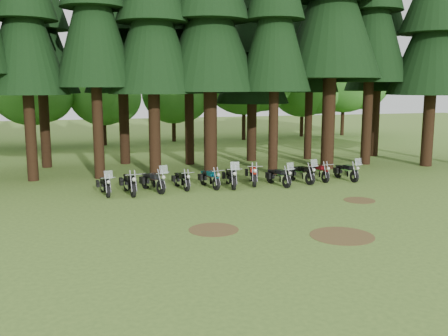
{
  "coord_description": "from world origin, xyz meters",
  "views": [
    {
      "loc": [
        -7.68,
        -18.53,
        5.08
      ],
      "look_at": [
        -0.46,
        5.0,
        1.0
      ],
      "focal_mm": 40.0,
      "sensor_mm": 36.0,
      "label": 1
    }
  ],
  "objects_px": {
    "motorcycle_10": "(346,172)",
    "motorcycle_7": "(279,177)",
    "motorcycle_0": "(105,186)",
    "motorcycle_4": "(210,179)",
    "motorcycle_5": "(231,178)",
    "motorcycle_9": "(318,172)",
    "motorcycle_6": "(253,175)",
    "motorcycle_3": "(182,181)",
    "motorcycle_2": "(153,182)",
    "motorcycle_8": "(301,174)",
    "motorcycle_1": "(129,184)"
  },
  "relations": [
    {
      "from": "motorcycle_4",
      "to": "motorcycle_8",
      "type": "xyz_separation_m",
      "value": [
        4.95,
        -0.17,
        0.03
      ]
    },
    {
      "from": "motorcycle_4",
      "to": "motorcycle_10",
      "type": "distance_m",
      "value": 7.63
    },
    {
      "from": "motorcycle_8",
      "to": "motorcycle_10",
      "type": "relative_size",
      "value": 1.03
    },
    {
      "from": "motorcycle_5",
      "to": "motorcycle_8",
      "type": "height_order",
      "value": "motorcycle_5"
    },
    {
      "from": "motorcycle_2",
      "to": "motorcycle_4",
      "type": "relative_size",
      "value": 1.06
    },
    {
      "from": "motorcycle_6",
      "to": "motorcycle_9",
      "type": "bearing_deg",
      "value": 13.35
    },
    {
      "from": "motorcycle_2",
      "to": "motorcycle_9",
      "type": "relative_size",
      "value": 1.06
    },
    {
      "from": "motorcycle_6",
      "to": "motorcycle_7",
      "type": "distance_m",
      "value": 1.37
    },
    {
      "from": "motorcycle_5",
      "to": "motorcycle_8",
      "type": "distance_m",
      "value": 3.88
    },
    {
      "from": "motorcycle_2",
      "to": "motorcycle_4",
      "type": "bearing_deg",
      "value": -17.01
    },
    {
      "from": "motorcycle_8",
      "to": "motorcycle_0",
      "type": "bearing_deg",
      "value": 166.16
    },
    {
      "from": "motorcycle_1",
      "to": "motorcycle_4",
      "type": "distance_m",
      "value": 4.04
    },
    {
      "from": "motorcycle_3",
      "to": "motorcycle_5",
      "type": "distance_m",
      "value": 2.49
    },
    {
      "from": "motorcycle_2",
      "to": "motorcycle_3",
      "type": "relative_size",
      "value": 1.12
    },
    {
      "from": "motorcycle_1",
      "to": "motorcycle_4",
      "type": "relative_size",
      "value": 1.11
    },
    {
      "from": "motorcycle_2",
      "to": "motorcycle_6",
      "type": "bearing_deg",
      "value": -15.36
    },
    {
      "from": "motorcycle_5",
      "to": "motorcycle_7",
      "type": "xyz_separation_m",
      "value": [
        2.45,
        -0.38,
        -0.04
      ]
    },
    {
      "from": "motorcycle_0",
      "to": "motorcycle_6",
      "type": "xyz_separation_m",
      "value": [
        7.55,
        0.39,
        0.04
      ]
    },
    {
      "from": "motorcycle_5",
      "to": "motorcycle_6",
      "type": "xyz_separation_m",
      "value": [
        1.33,
        0.4,
        -0.01
      ]
    },
    {
      "from": "motorcycle_3",
      "to": "motorcycle_5",
      "type": "relative_size",
      "value": 0.86
    },
    {
      "from": "motorcycle_5",
      "to": "motorcycle_9",
      "type": "xyz_separation_m",
      "value": [
        5.07,
        0.32,
        -0.05
      ]
    },
    {
      "from": "motorcycle_1",
      "to": "motorcycle_5",
      "type": "xyz_separation_m",
      "value": [
        5.09,
        0.15,
        0.0
      ]
    },
    {
      "from": "motorcycle_6",
      "to": "motorcycle_8",
      "type": "xyz_separation_m",
      "value": [
        2.55,
        -0.41,
        -0.02
      ]
    },
    {
      "from": "motorcycle_3",
      "to": "motorcycle_8",
      "type": "height_order",
      "value": "motorcycle_8"
    },
    {
      "from": "motorcycle_0",
      "to": "motorcycle_7",
      "type": "height_order",
      "value": "motorcycle_7"
    },
    {
      "from": "motorcycle_4",
      "to": "motorcycle_10",
      "type": "height_order",
      "value": "motorcycle_10"
    },
    {
      "from": "motorcycle_4",
      "to": "motorcycle_9",
      "type": "relative_size",
      "value": 1.0
    },
    {
      "from": "motorcycle_3",
      "to": "motorcycle_7",
      "type": "distance_m",
      "value": 4.97
    },
    {
      "from": "motorcycle_3",
      "to": "motorcycle_8",
      "type": "distance_m",
      "value": 6.37
    },
    {
      "from": "motorcycle_0",
      "to": "motorcycle_5",
      "type": "distance_m",
      "value": 6.22
    },
    {
      "from": "motorcycle_4",
      "to": "motorcycle_5",
      "type": "height_order",
      "value": "motorcycle_5"
    },
    {
      "from": "motorcycle_4",
      "to": "motorcycle_3",
      "type": "bearing_deg",
      "value": 164.27
    },
    {
      "from": "motorcycle_9",
      "to": "motorcycle_10",
      "type": "bearing_deg",
      "value": -17.45
    },
    {
      "from": "motorcycle_3",
      "to": "motorcycle_7",
      "type": "relative_size",
      "value": 0.94
    },
    {
      "from": "motorcycle_0",
      "to": "motorcycle_2",
      "type": "distance_m",
      "value": 2.28
    },
    {
      "from": "motorcycle_2",
      "to": "motorcycle_7",
      "type": "height_order",
      "value": "motorcycle_2"
    },
    {
      "from": "motorcycle_1",
      "to": "motorcycle_2",
      "type": "height_order",
      "value": "motorcycle_2"
    },
    {
      "from": "motorcycle_10",
      "to": "motorcycle_7",
      "type": "bearing_deg",
      "value": 178.87
    },
    {
      "from": "motorcycle_5",
      "to": "motorcycle_1",
      "type": "bearing_deg",
      "value": -170.82
    },
    {
      "from": "motorcycle_1",
      "to": "motorcycle_5",
      "type": "height_order",
      "value": "motorcycle_5"
    },
    {
      "from": "motorcycle_5",
      "to": "motorcycle_10",
      "type": "distance_m",
      "value": 6.56
    },
    {
      "from": "motorcycle_1",
      "to": "motorcycle_8",
      "type": "relative_size",
      "value": 1.06
    },
    {
      "from": "motorcycle_2",
      "to": "motorcycle_5",
      "type": "bearing_deg",
      "value": -19.86
    },
    {
      "from": "motorcycle_10",
      "to": "motorcycle_3",
      "type": "bearing_deg",
      "value": 172.21
    },
    {
      "from": "motorcycle_0",
      "to": "motorcycle_4",
      "type": "height_order",
      "value": "motorcycle_0"
    },
    {
      "from": "motorcycle_10",
      "to": "motorcycle_5",
      "type": "bearing_deg",
      "value": 173.93
    },
    {
      "from": "motorcycle_3",
      "to": "motorcycle_9",
      "type": "height_order",
      "value": "motorcycle_9"
    },
    {
      "from": "motorcycle_7",
      "to": "motorcycle_10",
      "type": "distance_m",
      "value": 4.12
    },
    {
      "from": "motorcycle_7",
      "to": "motorcycle_4",
      "type": "bearing_deg",
      "value": 159.93
    },
    {
      "from": "motorcycle_9",
      "to": "motorcycle_1",
      "type": "bearing_deg",
      "value": 179.8
    }
  ]
}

